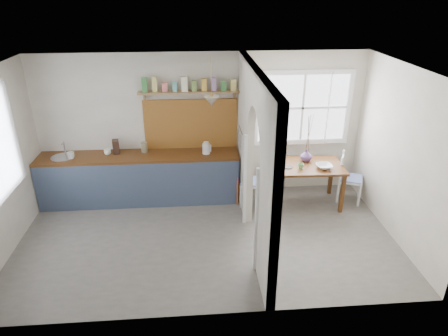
{
  "coord_description": "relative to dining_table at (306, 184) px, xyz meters",
  "views": [
    {
      "loc": [
        -0.16,
        -5.22,
        3.63
      ],
      "look_at": [
        0.3,
        0.42,
        1.0
      ],
      "focal_mm": 32.0,
      "sensor_mm": 36.0,
      "label": 1
    }
  ],
  "objects": [
    {
      "name": "towel_orange",
      "position": [
        -1.23,
        0.0,
        -0.13
      ],
      "size": [
        0.02,
        0.03,
        0.47
      ],
      "primitive_type": "cube",
      "color": "#D64F02",
      "rests_on": "counter"
    },
    {
      "name": "walls",
      "position": [
        -1.81,
        -0.96,
        0.92
      ],
      "size": [
        5.81,
        3.21,
        2.6
      ],
      "color": "silver",
      "rests_on": "floor"
    },
    {
      "name": "mug_a",
      "position": [
        -4.08,
        0.27,
        0.58
      ],
      "size": [
        0.16,
        0.16,
        0.11
      ],
      "primitive_type": "imported",
      "rotation": [
        0.0,
        0.0,
        -0.4
      ],
      "color": "silver",
      "rests_on": "counter"
    },
    {
      "name": "partition",
      "position": [
        -1.11,
        -0.9,
        1.07
      ],
      "size": [
        0.12,
        3.2,
        2.6
      ],
      "color": "silver",
      "rests_on": "floor"
    },
    {
      "name": "chair_right",
      "position": [
        0.82,
        0.05,
        0.07
      ],
      "size": [
        0.54,
        0.54,
        0.89
      ],
      "primitive_type": null,
      "rotation": [
        0.0,
        0.0,
        1.16
      ],
      "color": "white",
      "rests_on": "floor"
    },
    {
      "name": "nook_window",
      "position": [
        -0.01,
        0.6,
        1.22
      ],
      "size": [
        1.76,
        0.1,
        1.3
      ],
      "primitive_type": null,
      "color": "white",
      "rests_on": "walls"
    },
    {
      "name": "towel_magenta",
      "position": [
        -1.23,
        0.02,
        -0.1
      ],
      "size": [
        0.02,
        0.03,
        0.52
      ],
      "primitive_type": "cube",
      "color": "#B2336E",
      "rests_on": "counter"
    },
    {
      "name": "bowl",
      "position": [
        0.23,
        -0.15,
        0.41
      ],
      "size": [
        0.29,
        0.29,
        0.07
      ],
      "primitive_type": "imported",
      "rotation": [
        0.0,
        0.0,
        0.07
      ],
      "color": "silver",
      "rests_on": "dining_table"
    },
    {
      "name": "mug_b",
      "position": [
        -3.48,
        0.4,
        0.57
      ],
      "size": [
        0.14,
        0.14,
        0.1
      ],
      "primitive_type": "imported",
      "rotation": [
        0.0,
        0.0,
        0.14
      ],
      "color": "white",
      "rests_on": "counter"
    },
    {
      "name": "pendant_lamp",
      "position": [
        -1.66,
        0.19,
        1.5
      ],
      "size": [
        0.26,
        0.26,
        0.16
      ],
      "primitive_type": "cone",
      "color": "beige",
      "rests_on": "ceiling"
    },
    {
      "name": "backsplash",
      "position": [
        -2.02,
        0.62,
        0.97
      ],
      "size": [
        1.65,
        0.03,
        0.9
      ],
      "primitive_type": "cube",
      "color": "#925D2A",
      "rests_on": "walls"
    },
    {
      "name": "shelf",
      "position": [
        -2.02,
        0.53,
        1.63
      ],
      "size": [
        1.75,
        0.2,
        0.21
      ],
      "color": "olive",
      "rests_on": "walls"
    },
    {
      "name": "plate",
      "position": [
        -0.38,
        -0.06,
        0.38
      ],
      "size": [
        0.18,
        0.18,
        0.01
      ],
      "primitive_type": "cylinder",
      "rotation": [
        0.0,
        0.0,
        0.15
      ],
      "color": "black",
      "rests_on": "dining_table"
    },
    {
      "name": "ceiling",
      "position": [
        -1.81,
        -0.96,
        2.22
      ],
      "size": [
        5.8,
        3.2,
        0.01
      ],
      "primitive_type": "cube",
      "color": "silver",
      "rests_on": "walls"
    },
    {
      "name": "knife_block",
      "position": [
        -3.34,
        0.46,
        0.64
      ],
      "size": [
        0.14,
        0.17,
        0.24
      ],
      "primitive_type": "cube",
      "rotation": [
        0.0,
        0.0,
        0.17
      ],
      "color": "#382119",
      "rests_on": "counter"
    },
    {
      "name": "floor",
      "position": [
        -1.81,
        -0.96,
        -0.38
      ],
      "size": [
        5.8,
        3.2,
        0.01
      ],
      "primitive_type": "cube",
      "color": "slate",
      "rests_on": "ground"
    },
    {
      "name": "kettle",
      "position": [
        -1.76,
        0.31,
        0.63
      ],
      "size": [
        0.21,
        0.19,
        0.21
      ],
      "primitive_type": null,
      "rotation": [
        0.0,
        0.0,
        0.29
      ],
      "color": "silver",
      "rests_on": "counter"
    },
    {
      "name": "jar",
      "position": [
        -2.85,
        0.47,
        0.61
      ],
      "size": [
        0.14,
        0.14,
        0.18
      ],
      "primitive_type": "cylinder",
      "rotation": [
        0.0,
        0.0,
        -0.26
      ],
      "color": "#776D50",
      "rests_on": "counter"
    },
    {
      "name": "table_cup",
      "position": [
        -0.17,
        -0.14,
        0.42
      ],
      "size": [
        0.11,
        0.11,
        0.09
      ],
      "primitive_type": "imported",
      "rotation": [
        0.0,
        0.0,
        0.09
      ],
      "color": "#63A45E",
      "rests_on": "dining_table"
    },
    {
      "name": "vase",
      "position": [
        0.0,
        0.17,
        0.48
      ],
      "size": [
        0.24,
        0.24,
        0.21
      ],
      "primitive_type": "imported",
      "rotation": [
        0.0,
        0.0,
        -0.22
      ],
      "color": "#593B6F",
      "rests_on": "dining_table"
    },
    {
      "name": "dining_table",
      "position": [
        0.0,
        0.0,
        0.0
      ],
      "size": [
        1.24,
        0.85,
        0.75
      ],
      "primitive_type": null,
      "rotation": [
        0.0,
        0.0,
        -0.04
      ],
      "color": "#5A3517",
      "rests_on": "floor"
    },
    {
      "name": "chair_left",
      "position": [
        -0.96,
        0.06,
        0.07
      ],
      "size": [
        0.5,
        0.5,
        0.89
      ],
      "primitive_type": null,
      "rotation": [
        0.0,
        0.0,
        -1.83
      ],
      "color": "white",
      "rests_on": "floor"
    },
    {
      "name": "counter",
      "position": [
        -2.94,
        0.37,
        0.08
      ],
      "size": [
        3.5,
        0.6,
        0.9
      ],
      "color": "#5A3517",
      "rests_on": "floor"
    },
    {
      "name": "utensil_rail",
      "position": [
        -1.2,
        -0.06,
        1.07
      ],
      "size": [
        0.02,
        0.5,
        0.02
      ],
      "primitive_type": "cylinder",
      "rotation": [
        1.57,
        0.0,
        0.0
      ],
      "color": "silver",
      "rests_on": "partition"
    },
    {
      "name": "sink",
      "position": [
        -4.24,
        0.34,
        0.51
      ],
      "size": [
        0.4,
        0.4,
        0.02
      ],
      "primitive_type": "cylinder",
      "color": "silver",
      "rests_on": "counter"
    }
  ]
}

